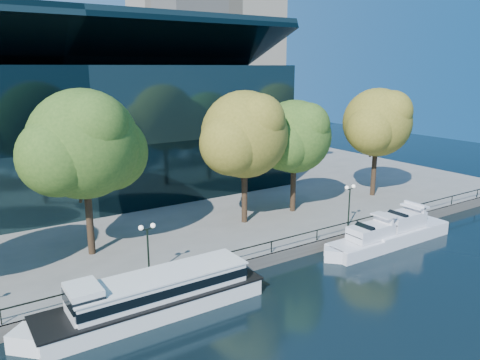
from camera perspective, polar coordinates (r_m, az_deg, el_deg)
ground at (r=34.29m, az=0.33°, el=-13.89°), size 160.00×160.00×0.00m
promenade at (r=65.73m, az=-17.58°, el=-0.48°), size 90.00×67.08×1.00m
railing at (r=35.95m, az=-2.58°, el=-9.13°), size 88.20×0.08×0.99m
convention_building at (r=58.95m, az=-20.62°, el=5.64°), size 50.00×24.57×21.43m
tour_boat at (r=31.92m, az=-11.10°, el=-13.69°), size 16.48×3.68×3.13m
cruiser_near at (r=43.14m, az=15.63°, el=-7.09°), size 10.45×2.69×3.03m
cruiser_far at (r=46.43m, az=19.18°, el=-5.68°), size 10.40×2.88×3.40m
tree_2 at (r=38.15m, az=-18.24°, el=3.92°), size 10.70×8.77×13.31m
tree_3 at (r=44.22m, az=0.80°, el=5.35°), size 10.29×8.43×12.75m
tree_4 at (r=48.22m, az=6.84°, el=5.09°), size 9.31×7.64×11.63m
tree_5 at (r=56.30m, az=16.52°, el=6.58°), size 9.76×8.01×12.53m
lamp_1 at (r=34.13m, az=-11.21°, el=-6.97°), size 1.26×0.36×4.03m
lamp_2 at (r=45.33m, az=13.22°, el=-1.89°), size 1.26×0.36×4.03m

